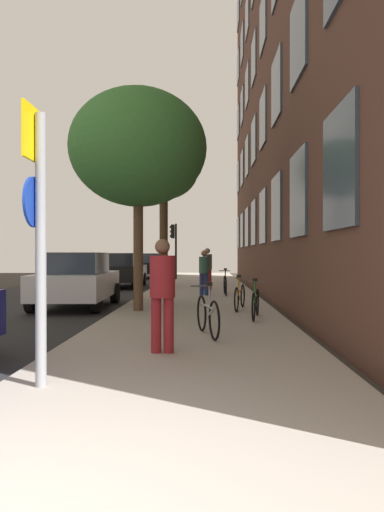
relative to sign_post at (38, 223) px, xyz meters
name	(u,v)px	position (x,y,z in m)	size (l,w,h in m)	color
ground_plane	(106,296)	(-1.90, 12.01, -1.93)	(41.80, 41.80, 0.00)	#332D28
road_asphalt	(50,296)	(-4.00, 12.01, -1.92)	(7.00, 38.00, 0.01)	#232326
sidewalk	(199,295)	(1.60, 12.01, -1.87)	(4.20, 38.00, 0.12)	#9E9389
sign_post	(38,223)	(0.00, 0.00, 0.00)	(0.15, 0.60, 3.09)	gray
traffic_light	(174,241)	(0.01, 21.53, 0.42)	(0.43, 0.24, 3.23)	black
tree_near	(138,149)	(0.10, 6.81, 2.40)	(3.56, 3.56, 5.73)	brown
tree_far	(164,171)	(-0.04, 15.54, 3.39)	(3.14, 3.14, 6.61)	#4C3823
bicycle_0	(208,315)	(1.89, 3.20, -1.43)	(0.53, 1.60, 0.97)	black
bicycle_1	(255,303)	(2.99, 5.42, -1.45)	(0.48, 1.63, 0.92)	black
bicycle_2	(240,296)	(2.75, 7.09, -1.45)	(0.54, 1.69, 0.92)	black
bicycle_3	(225,284)	(2.55, 11.41, -1.43)	(0.42, 1.62, 0.96)	black
pedestrian_0	(162,288)	(1.21, 1.76, -0.84)	(0.53, 0.53, 1.69)	maroon
pedestrian_1	(204,269)	(1.79, 11.23, -0.89)	(0.47, 0.47, 1.61)	navy
pedestrian_2	(207,266)	(1.92, 13.92, -0.83)	(0.39, 0.39, 1.71)	maroon
car_1	(77,279)	(-1.94, 8.29, -1.08)	(2.07, 4.07, 1.62)	silver
car_2	(122,270)	(-2.15, 16.62, -1.08)	(1.90, 4.40, 1.62)	black
car_3	(152,265)	(-1.69, 24.96, -1.08)	(2.01, 4.14, 1.62)	black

